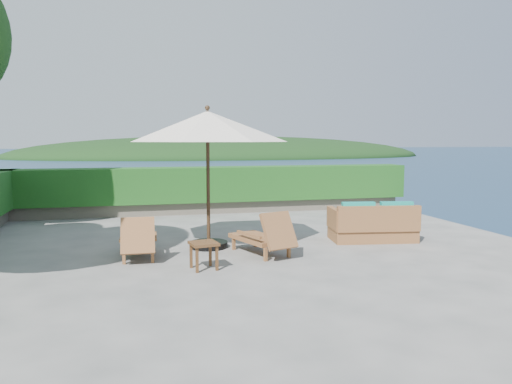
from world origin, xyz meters
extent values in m
plane|color=gray|center=(0.00, 0.00, 0.00)|extent=(12.00, 12.00, 0.00)
cube|color=#5B5448|center=(0.00, 0.00, -1.55)|extent=(12.00, 12.00, 3.00)
ellipsoid|color=black|center=(25.00, 140.00, -3.00)|extent=(126.00, 57.60, 12.60)
cube|color=#6E6658|center=(0.00, 5.60, 0.18)|extent=(12.00, 0.60, 0.36)
cube|color=#1A4513|center=(0.00, 5.60, 0.85)|extent=(12.40, 0.90, 1.00)
cylinder|color=black|center=(-0.66, 0.85, 0.06)|extent=(1.01, 1.01, 0.12)
cylinder|color=#342213|center=(-0.66, 0.85, 1.36)|extent=(0.09, 0.09, 2.71)
cone|color=white|center=(-0.66, 0.85, 2.41)|extent=(4.17, 4.17, 0.60)
sphere|color=#342213|center=(-0.66, 0.85, 2.77)|extent=(0.13, 0.13, 0.10)
cube|color=brown|center=(-2.29, -0.13, 0.11)|extent=(0.05, 0.05, 0.23)
cube|color=brown|center=(-1.80, -0.15, 0.11)|extent=(0.05, 0.05, 0.23)
cube|color=brown|center=(-2.25, 0.91, 0.11)|extent=(0.05, 0.05, 0.23)
cube|color=brown|center=(-1.76, 0.89, 0.11)|extent=(0.05, 0.05, 0.23)
cube|color=brown|center=(-2.02, 0.47, 0.26)|extent=(0.62, 1.15, 0.08)
cube|color=brown|center=(-2.05, -0.18, 0.51)|extent=(0.59, 0.39, 0.61)
cube|color=brown|center=(-2.33, 0.31, 0.39)|extent=(0.08, 0.74, 0.04)
cube|color=brown|center=(-1.73, 0.28, 0.39)|extent=(0.08, 0.74, 0.04)
cube|color=brown|center=(0.15, -0.51, 0.12)|extent=(0.07, 0.07, 0.24)
cube|color=brown|center=(0.63, -0.34, 0.12)|extent=(0.07, 0.07, 0.24)
cube|color=brown|center=(-0.22, 0.53, 0.12)|extent=(0.07, 0.07, 0.24)
cube|color=brown|center=(0.27, 0.70, 0.12)|extent=(0.07, 0.07, 0.24)
cube|color=brown|center=(0.18, 0.18, 0.28)|extent=(0.97, 1.33, 0.08)
cube|color=brown|center=(0.40, -0.47, 0.53)|extent=(0.70, 0.57, 0.64)
cube|color=brown|center=(-0.06, -0.10, 0.41)|extent=(0.31, 0.76, 0.05)
cube|color=brown|center=(0.53, 0.11, 0.41)|extent=(0.31, 0.76, 0.05)
cube|color=brown|center=(-1.13, -0.99, 0.21)|extent=(0.05, 0.05, 0.41)
cube|color=brown|center=(-0.80, -0.94, 0.21)|extent=(0.05, 0.05, 0.41)
cube|color=brown|center=(-1.19, -0.66, 0.21)|extent=(0.05, 0.05, 0.41)
cube|color=brown|center=(-0.86, -0.60, 0.21)|extent=(0.05, 0.05, 0.41)
cube|color=brown|center=(-0.99, -0.80, 0.44)|extent=(0.50, 0.50, 0.05)
cube|color=brown|center=(2.84, 0.72, 0.19)|extent=(1.85, 1.12, 0.39)
cube|color=brown|center=(2.78, 0.32, 0.53)|extent=(1.74, 0.40, 0.53)
cube|color=brown|center=(2.02, 0.84, 0.48)|extent=(0.25, 0.88, 0.44)
cube|color=brown|center=(3.67, 0.59, 0.48)|extent=(0.25, 0.88, 0.44)
cube|color=#139083|center=(2.45, 0.83, 0.47)|extent=(0.85, 0.80, 0.17)
cube|color=#139083|center=(3.25, 0.70, 0.47)|extent=(0.85, 0.80, 0.17)
cube|color=#139083|center=(2.39, 0.47, 0.70)|extent=(0.69, 0.24, 0.35)
cube|color=#139083|center=(3.20, 0.35, 0.70)|extent=(0.69, 0.24, 0.35)
camera|label=1|loc=(-2.12, -8.89, 2.15)|focal=35.00mm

